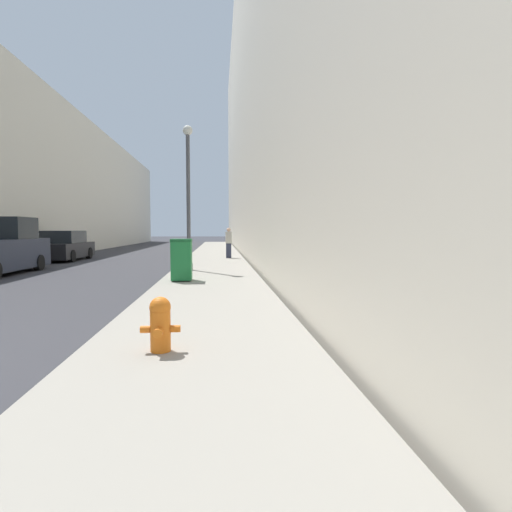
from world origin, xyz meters
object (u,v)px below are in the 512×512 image
Objects in this scene: fire_hydrant at (160,323)px; lamppost at (188,190)px; pedestrian_on_sidewalk at (229,243)px; trash_bin at (182,259)px; parked_sedan_near at (65,247)px.

lamppost is at bearing 92.29° from fire_hydrant.
lamppost is 3.31× the size of pedestrian_on_sidewalk.
parked_sedan_near is (-7.26, 10.50, -0.04)m from trash_bin.
trash_bin reaches higher than fire_hydrant.
pedestrian_on_sidewalk is (1.63, 9.56, 0.18)m from trash_bin.
lamppost is (-0.03, 3.30, 2.39)m from trash_bin.
lamppost is at bearing -44.87° from parked_sedan_near.
trash_bin is at bearing -99.67° from pedestrian_on_sidewalk.
fire_hydrant is at bearing -94.29° from pedestrian_on_sidewalk.
parked_sedan_near reaches higher than fire_hydrant.
lamppost reaches higher than parked_sedan_near.
trash_bin is 0.76× the size of pedestrian_on_sidewalk.
trash_bin is 9.70m from pedestrian_on_sidewalk.
trash_bin is at bearing -55.34° from parked_sedan_near.
fire_hydrant is at bearing -66.44° from parked_sedan_near.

